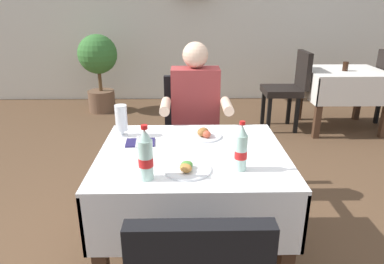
{
  "coord_description": "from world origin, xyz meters",
  "views": [
    {
      "loc": [
        0.01,
        -1.79,
        1.53
      ],
      "look_at": [
        0.04,
        0.11,
        0.82
      ],
      "focal_mm": 32.93,
      "sensor_mm": 36.0,
      "label": 1
    }
  ],
  "objects_px": {
    "cola_bottle_primary": "(146,156)",
    "beer_glass_left": "(121,120)",
    "background_dining_table": "(343,85)",
    "background_table_tumbler": "(345,66)",
    "plate_near_camera": "(187,169)",
    "napkin_cutlery_set": "(140,142)",
    "main_dining_table": "(192,179)",
    "chair_far_diner_seat": "(190,131)",
    "cola_bottle_secondary": "(241,149)",
    "plate_far_diner": "(204,134)",
    "seated_diner_far": "(195,117)",
    "background_chair_left": "(289,86)",
    "potted_plant_corner": "(98,64)"
  },
  "relations": [
    {
      "from": "main_dining_table",
      "to": "beer_glass_left",
      "type": "distance_m",
      "value": 0.57
    },
    {
      "from": "chair_far_diner_seat",
      "to": "cola_bottle_secondary",
      "type": "distance_m",
      "value": 1.13
    },
    {
      "from": "background_chair_left",
      "to": "plate_near_camera",
      "type": "bearing_deg",
      "value": -115.47
    },
    {
      "from": "napkin_cutlery_set",
      "to": "seated_diner_far",
      "type": "bearing_deg",
      "value": 60.32
    },
    {
      "from": "plate_far_diner",
      "to": "cola_bottle_primary",
      "type": "xyz_separation_m",
      "value": [
        -0.3,
        -0.53,
        0.1
      ]
    },
    {
      "from": "background_dining_table",
      "to": "background_chair_left",
      "type": "bearing_deg",
      "value": -180.0
    },
    {
      "from": "plate_near_camera",
      "to": "cola_bottle_primary",
      "type": "distance_m",
      "value": 0.23
    },
    {
      "from": "cola_bottle_primary",
      "to": "beer_glass_left",
      "type": "bearing_deg",
      "value": 110.04
    },
    {
      "from": "plate_near_camera",
      "to": "napkin_cutlery_set",
      "type": "height_order",
      "value": "plate_near_camera"
    },
    {
      "from": "plate_near_camera",
      "to": "cola_bottle_primary",
      "type": "xyz_separation_m",
      "value": [
        -0.19,
        -0.07,
        0.1
      ]
    },
    {
      "from": "seated_diner_far",
      "to": "beer_glass_left",
      "type": "xyz_separation_m",
      "value": [
        -0.47,
        -0.47,
        0.13
      ]
    },
    {
      "from": "plate_far_diner",
      "to": "beer_glass_left",
      "type": "height_order",
      "value": "beer_glass_left"
    },
    {
      "from": "main_dining_table",
      "to": "potted_plant_corner",
      "type": "xyz_separation_m",
      "value": [
        -1.27,
        3.25,
        0.12
      ]
    },
    {
      "from": "plate_near_camera",
      "to": "background_table_tumbler",
      "type": "bearing_deg",
      "value": 53.84
    },
    {
      "from": "chair_far_diner_seat",
      "to": "background_table_tumbler",
      "type": "xyz_separation_m",
      "value": [
        1.88,
        1.54,
        0.24
      ]
    },
    {
      "from": "seated_diner_far",
      "to": "background_table_tumbler",
      "type": "xyz_separation_m",
      "value": [
        1.84,
        1.65,
        0.09
      ]
    },
    {
      "from": "cola_bottle_primary",
      "to": "background_table_tumbler",
      "type": "relative_size",
      "value": 2.44
    },
    {
      "from": "cola_bottle_primary",
      "to": "potted_plant_corner",
      "type": "xyz_separation_m",
      "value": [
        -1.05,
        3.56,
        -0.18
      ]
    },
    {
      "from": "seated_diner_far",
      "to": "napkin_cutlery_set",
      "type": "distance_m",
      "value": 0.69
    },
    {
      "from": "plate_near_camera",
      "to": "napkin_cutlery_set",
      "type": "relative_size",
      "value": 1.23
    },
    {
      "from": "chair_far_diner_seat",
      "to": "background_table_tumbler",
      "type": "relative_size",
      "value": 8.82
    },
    {
      "from": "napkin_cutlery_set",
      "to": "potted_plant_corner",
      "type": "height_order",
      "value": "potted_plant_corner"
    },
    {
      "from": "cola_bottle_secondary",
      "to": "napkin_cutlery_set",
      "type": "xyz_separation_m",
      "value": [
        -0.54,
        0.36,
        -0.11
      ]
    },
    {
      "from": "plate_far_diner",
      "to": "potted_plant_corner",
      "type": "distance_m",
      "value": 3.31
    },
    {
      "from": "main_dining_table",
      "to": "beer_glass_left",
      "type": "xyz_separation_m",
      "value": [
        -0.43,
        0.26,
        0.28
      ]
    },
    {
      "from": "cola_bottle_primary",
      "to": "background_dining_table",
      "type": "xyz_separation_m",
      "value": [
        2.13,
        2.74,
        -0.3
      ]
    },
    {
      "from": "cola_bottle_secondary",
      "to": "background_dining_table",
      "type": "height_order",
      "value": "cola_bottle_secondary"
    },
    {
      "from": "plate_near_camera",
      "to": "napkin_cutlery_set",
      "type": "bearing_deg",
      "value": 126.48
    },
    {
      "from": "chair_far_diner_seat",
      "to": "plate_near_camera",
      "type": "relative_size",
      "value": 4.1
    },
    {
      "from": "main_dining_table",
      "to": "napkin_cutlery_set",
      "type": "bearing_deg",
      "value": 156.6
    },
    {
      "from": "seated_diner_far",
      "to": "napkin_cutlery_set",
      "type": "xyz_separation_m",
      "value": [
        -0.34,
        -0.6,
        0.04
      ]
    },
    {
      "from": "main_dining_table",
      "to": "plate_far_diner",
      "type": "height_order",
      "value": "plate_far_diner"
    },
    {
      "from": "main_dining_table",
      "to": "chair_far_diner_seat",
      "type": "relative_size",
      "value": 1.07
    },
    {
      "from": "main_dining_table",
      "to": "chair_far_diner_seat",
      "type": "distance_m",
      "value": 0.84
    },
    {
      "from": "background_dining_table",
      "to": "main_dining_table",
      "type": "bearing_deg",
      "value": -128.14
    },
    {
      "from": "beer_glass_left",
      "to": "background_table_tumbler",
      "type": "bearing_deg",
      "value": 42.48
    },
    {
      "from": "main_dining_table",
      "to": "background_chair_left",
      "type": "xyz_separation_m",
      "value": [
        1.24,
        2.43,
        -0.02
      ]
    },
    {
      "from": "beer_glass_left",
      "to": "potted_plant_corner",
      "type": "distance_m",
      "value": 3.1
    },
    {
      "from": "seated_diner_far",
      "to": "cola_bottle_secondary",
      "type": "xyz_separation_m",
      "value": [
        0.19,
        -0.96,
        0.14
      ]
    },
    {
      "from": "cola_bottle_primary",
      "to": "background_chair_left",
      "type": "relative_size",
      "value": 0.28
    },
    {
      "from": "chair_far_diner_seat",
      "to": "background_dining_table",
      "type": "bearing_deg",
      "value": 39.79
    },
    {
      "from": "main_dining_table",
      "to": "cola_bottle_primary",
      "type": "distance_m",
      "value": 0.48
    },
    {
      "from": "beer_glass_left",
      "to": "background_table_tumbler",
      "type": "height_order",
      "value": "beer_glass_left"
    },
    {
      "from": "chair_far_diner_seat",
      "to": "background_dining_table",
      "type": "xyz_separation_m",
      "value": [
        1.91,
        1.59,
        0.0
      ]
    },
    {
      "from": "plate_near_camera",
      "to": "plate_far_diner",
      "type": "relative_size",
      "value": 1.05
    },
    {
      "from": "plate_far_diner",
      "to": "cola_bottle_primary",
      "type": "relative_size",
      "value": 0.84
    },
    {
      "from": "chair_far_diner_seat",
      "to": "background_table_tumbler",
      "type": "bearing_deg",
      "value": 39.24
    },
    {
      "from": "plate_far_diner",
      "to": "potted_plant_corner",
      "type": "bearing_deg",
      "value": 113.94
    },
    {
      "from": "background_dining_table",
      "to": "background_table_tumbler",
      "type": "relative_size",
      "value": 8.38
    },
    {
      "from": "seated_diner_far",
      "to": "cola_bottle_secondary",
      "type": "relative_size",
      "value": 4.96
    }
  ]
}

